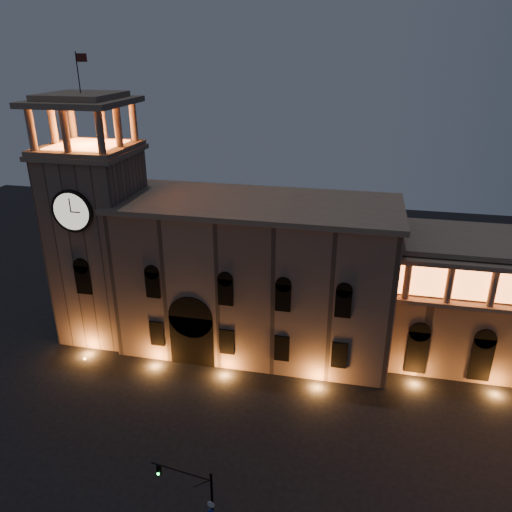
# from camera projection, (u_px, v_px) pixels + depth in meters

# --- Properties ---
(ground) EXTENTS (160.00, 160.00, 0.00)m
(ground) POSITION_uv_depth(u_px,v_px,m) (224.00, 491.00, 39.93)
(ground) COLOR black
(ground) RESTS_ON ground
(government_building) EXTENTS (30.80, 12.80, 17.60)m
(government_building) POSITION_uv_depth(u_px,v_px,m) (256.00, 276.00, 56.65)
(government_building) COLOR #795F4F
(government_building) RESTS_ON ground
(clock_tower) EXTENTS (9.80, 9.80, 32.40)m
(clock_tower) POSITION_uv_depth(u_px,v_px,m) (99.00, 236.00, 57.88)
(clock_tower) COLOR #795F4F
(clock_tower) RESTS_ON ground
(traffic_light) EXTENTS (4.81, 0.96, 6.65)m
(traffic_light) POSITION_uv_depth(u_px,v_px,m) (202.00, 504.00, 34.74)
(traffic_light) COLOR black
(traffic_light) RESTS_ON ground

